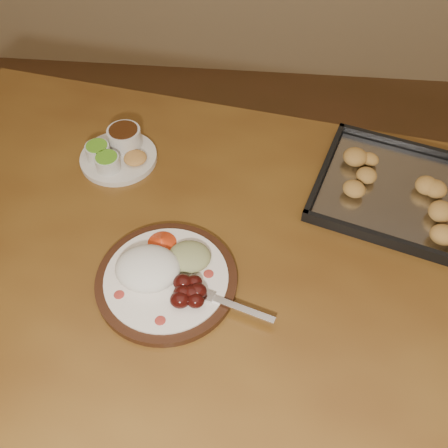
# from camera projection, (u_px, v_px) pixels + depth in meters

# --- Properties ---
(dining_table) EXTENTS (1.63, 1.14, 0.75)m
(dining_table) POSITION_uv_depth(u_px,v_px,m) (218.00, 277.00, 1.07)
(dining_table) COLOR brown
(dining_table) RESTS_ON ground
(dinner_plate) EXTENTS (0.34, 0.27, 0.06)m
(dinner_plate) POSITION_uv_depth(u_px,v_px,m) (165.00, 275.00, 0.93)
(dinner_plate) COLOR black
(dinner_plate) RESTS_ON dining_table
(condiment_saucer) EXTENTS (0.18, 0.18, 0.06)m
(condiment_saucer) POSITION_uv_depth(u_px,v_px,m) (118.00, 151.00, 1.14)
(condiment_saucer) COLOR silver
(condiment_saucer) RESTS_ON dining_table
(baking_tray) EXTENTS (0.49, 0.42, 0.04)m
(baking_tray) POSITION_uv_depth(u_px,v_px,m) (416.00, 195.00, 1.06)
(baking_tray) COLOR black
(baking_tray) RESTS_ON dining_table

